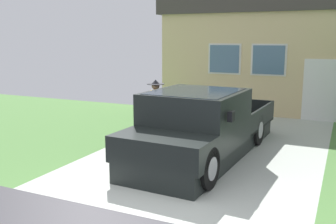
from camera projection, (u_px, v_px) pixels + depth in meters
pickup_truck at (200, 128)px, 8.82m from camera, size 2.19×5.64×1.61m
person_with_hat at (156, 110)px, 9.58m from camera, size 0.48×0.43×1.76m
handbag at (154, 146)px, 9.43m from camera, size 0.37×0.15×0.47m
house_with_garage at (303, 52)px, 15.75m from camera, size 10.35×6.19×4.40m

